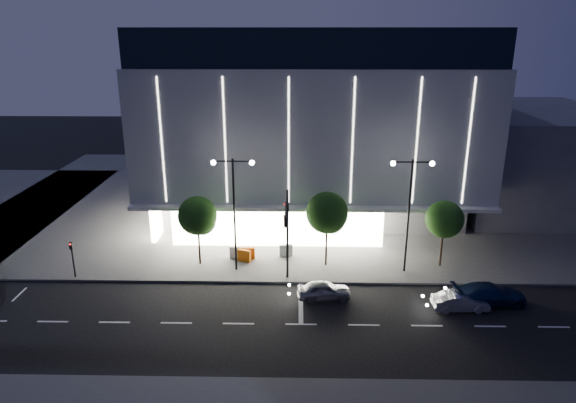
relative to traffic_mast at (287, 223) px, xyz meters
The scene contains 18 objects.
ground 6.12m from the traffic_mast, 106.66° to the right, with size 160.00×160.00×0.00m, color black.
sidewalk_museum 21.62m from the traffic_mast, 79.04° to the left, with size 70.00×40.00×0.15m, color #474747.
museum 19.54m from the traffic_mast, 84.04° to the left, with size 30.00×25.80×18.00m.
annex_building 32.43m from the traffic_mast, 39.57° to the left, with size 16.00×20.00×10.00m, color #4C4C51.
traffic_mast is the anchor object (origin of this frame).
street_lamp_west 4.89m from the traffic_mast, 146.35° to the left, with size 3.16×0.36×9.00m.
street_lamp_east 9.43m from the traffic_mast, 16.48° to the left, with size 3.16×0.36×9.00m.
ped_signal_far 16.35m from the traffic_mast, behind, with size 0.22×0.24×3.00m.
tree_left 7.95m from the traffic_mast, 152.16° to the left, with size 3.02×3.02×5.72m.
tree_mid 4.82m from the traffic_mast, 50.58° to the left, with size 3.25×3.25×6.15m.
tree_right 12.63m from the traffic_mast, 17.02° to the left, with size 2.91×2.91×5.51m.
car_lead 5.32m from the traffic_mast, 29.22° to the right, with size 1.50×3.73×1.27m, color gray.
car_second 12.76m from the traffic_mast, 13.63° to the right, with size 1.29×3.71×1.22m, color silver.
car_third 14.63m from the traffic_mast, ahead, with size 2.04×5.02×1.46m, color #13234A.
barrier_a 7.13m from the traffic_mast, 125.33° to the left, with size 1.10×0.25×1.00m, color #CD620B.
barrier_b 7.74m from the traffic_mast, 131.56° to the left, with size 1.10×0.25×1.00m, color white.
barrier_c 6.97m from the traffic_mast, 130.61° to the left, with size 1.10×0.25×1.00m, color #D45E0B.
barrier_d 6.83m from the traffic_mast, 92.33° to the left, with size 1.10×0.25×1.00m, color silver.
Camera 1 is at (1.73, -30.01, 17.88)m, focal length 32.00 mm.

